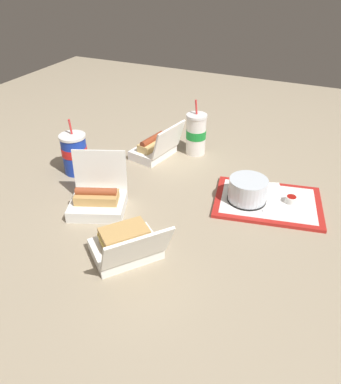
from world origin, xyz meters
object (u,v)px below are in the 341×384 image
(plastic_fork, at_px, (278,209))
(clamshell_hotdog_left, at_px, (155,148))
(clamshell_hotdog_corner, at_px, (98,199))
(clamshell_sandwich_front, at_px, (127,245))
(soda_cup_front, at_px, (196,134))
(soda_cup_center, at_px, (75,153))
(food_tray, at_px, (268,202))
(cake_container, at_px, (248,191))
(ketchup_cup, at_px, (291,199))

(plastic_fork, xyz_separation_m, clamshell_hotdog_left, (0.57, -0.20, 0.02))
(clamshell_hotdog_corner, xyz_separation_m, clamshell_sandwich_front, (-0.21, 0.17, 0.00))
(clamshell_hotdog_left, bearing_deg, soda_cup_front, -144.76)
(soda_cup_front, bearing_deg, clamshell_hotdog_left, 35.24)
(plastic_fork, bearing_deg, soda_cup_front, -73.27)
(clamshell_hotdog_corner, bearing_deg, soda_cup_center, -39.11)
(food_tray, bearing_deg, cake_container, 22.23)
(clamshell_hotdog_corner, bearing_deg, clamshell_hotdog_left, -90.52)
(ketchup_cup, xyz_separation_m, soda_cup_center, (0.83, 0.11, 0.06))
(food_tray, bearing_deg, clamshell_sandwich_front, 54.16)
(clamshell_hotdog_corner, relative_size, soda_cup_front, 0.98)
(plastic_fork, height_order, clamshell_hotdog_corner, clamshell_hotdog_corner)
(ketchup_cup, height_order, plastic_fork, ketchup_cup)
(plastic_fork, bearing_deg, clamshell_hotdog_corner, -15.14)
(clamshell_hotdog_left, xyz_separation_m, soda_cup_center, (0.23, 0.25, 0.04))
(clamshell_hotdog_left, bearing_deg, cake_container, 157.98)
(food_tray, xyz_separation_m, plastic_fork, (-0.04, 0.04, 0.01))
(clamshell_sandwich_front, bearing_deg, plastic_fork, -131.96)
(clamshell_hotdog_corner, bearing_deg, plastic_fork, -157.61)
(plastic_fork, xyz_separation_m, clamshell_hotdog_corner, (0.57, 0.23, 0.03))
(plastic_fork, relative_size, soda_cup_center, 0.50)
(food_tray, height_order, clamshell_hotdog_corner, clamshell_hotdog_corner)
(food_tray, relative_size, clamshell_hotdog_corner, 1.77)
(clamshell_sandwich_front, height_order, soda_cup_front, soda_cup_front)
(ketchup_cup, xyz_separation_m, plastic_fork, (0.03, 0.06, -0.01))
(food_tray, bearing_deg, soda_cup_center, 7.11)
(clamshell_sandwich_front, bearing_deg, food_tray, -125.84)
(plastic_fork, distance_m, clamshell_hotdog_left, 0.60)
(clamshell_sandwich_front, bearing_deg, soda_cup_front, -85.35)
(food_tray, distance_m, soda_cup_front, 0.46)
(clamshell_hotdog_left, distance_m, soda_cup_center, 0.34)
(ketchup_cup, height_order, clamshell_hotdog_corner, clamshell_hotdog_corner)
(ketchup_cup, bearing_deg, clamshell_hotdog_left, -12.64)
(clamshell_sandwich_front, distance_m, clamshell_hotdog_left, 0.63)
(clamshell_sandwich_front, bearing_deg, soda_cup_center, -38.80)
(clamshell_hotdog_corner, distance_m, clamshell_sandwich_front, 0.27)
(food_tray, height_order, clamshell_hotdog_left, clamshell_hotdog_left)
(clamshell_sandwich_front, height_order, clamshell_hotdog_left, clamshell_sandwich_front)
(cake_container, height_order, ketchup_cup, cake_container)
(soda_cup_front, bearing_deg, cake_container, 136.69)
(food_tray, relative_size, ketchup_cup, 10.35)
(food_tray, bearing_deg, soda_cup_front, -34.60)
(soda_cup_center, bearing_deg, soda_cup_front, -136.77)
(cake_container, xyz_separation_m, clamshell_hotdog_corner, (0.46, 0.25, -0.01))
(cake_container, xyz_separation_m, soda_cup_front, (0.31, -0.29, 0.04))
(soda_cup_front, bearing_deg, clamshell_sandwich_front, 94.65)
(food_tray, relative_size, clamshell_hotdog_left, 1.93)
(ketchup_cup, bearing_deg, soda_cup_front, -27.93)
(plastic_fork, xyz_separation_m, soda_cup_center, (0.79, 0.05, 0.07))
(ketchup_cup, bearing_deg, clamshell_hotdog_corner, 26.16)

